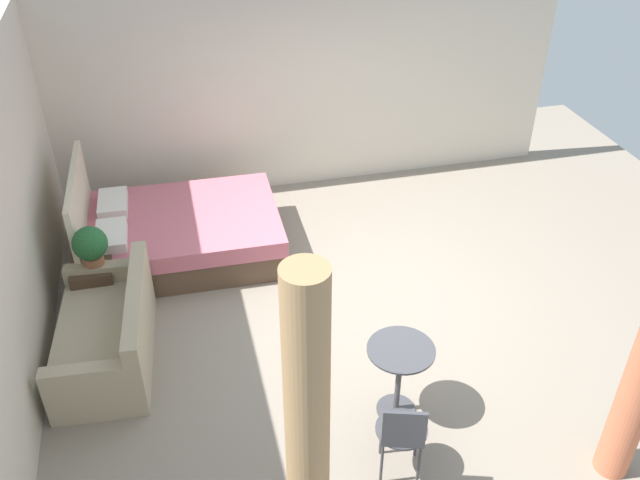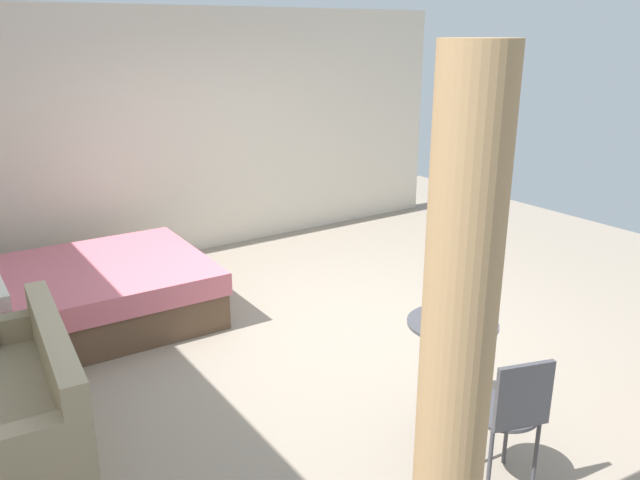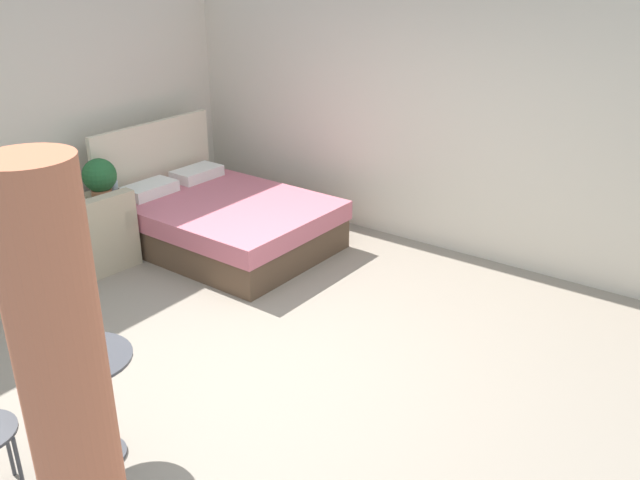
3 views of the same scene
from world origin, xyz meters
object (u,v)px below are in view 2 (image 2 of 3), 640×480
bed (71,296)px  cafe_chair_near_window (511,409)px  balcony_table (450,354)px  couch (9,412)px

bed → cafe_chair_near_window: bed is taller
bed → balcony_table: bearing=-149.8°
balcony_table → bed: bearing=30.2°
bed → cafe_chair_near_window: (-3.52, -1.45, 0.24)m
balcony_table → cafe_chair_near_window: 0.69m
bed → balcony_table: (-2.86, -1.66, 0.21)m
couch → balcony_table: (-1.28, -2.42, 0.23)m
couch → balcony_table: couch is taller
balcony_table → cafe_chair_near_window: bearing=162.4°
bed → couch: 1.75m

